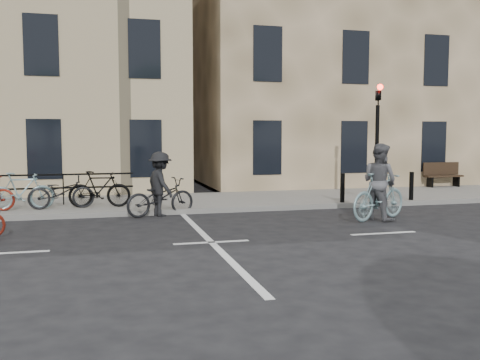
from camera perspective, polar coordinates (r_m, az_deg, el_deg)
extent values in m
plane|color=black|center=(11.25, -3.07, -6.68)|extent=(120.00, 120.00, 0.00)
cube|color=slate|center=(17.03, -20.61, -2.74)|extent=(46.00, 4.00, 0.15)
cube|color=#857050|center=(26.58, 10.73, 13.30)|extent=(14.00, 10.00, 12.00)
cylinder|color=black|center=(17.33, 14.38, 2.78)|extent=(0.12, 0.12, 3.00)
imported|color=black|center=(17.37, 14.52, 9.22)|extent=(0.15, 0.18, 0.90)
sphere|color=#FF0C05|center=(17.27, 14.72, 9.57)|extent=(0.18, 0.18, 0.18)
cylinder|color=black|center=(16.76, 10.87, -0.83)|extent=(0.14, 0.14, 0.90)
cylinder|color=black|center=(17.93, 17.81, -0.60)|extent=(0.14, 0.14, 0.90)
cube|color=black|center=(22.42, 19.61, -0.22)|extent=(0.06, 0.38, 0.40)
cube|color=black|center=(23.12, 22.07, -0.14)|extent=(0.06, 0.38, 0.40)
cube|color=black|center=(22.75, 20.88, 0.40)|extent=(1.60, 0.40, 0.06)
cube|color=black|center=(22.87, 20.64, 1.16)|extent=(1.60, 0.06, 0.50)
cube|color=black|center=(16.98, -23.64, -1.00)|extent=(7.25, 0.04, 0.95)
imported|color=#7EA1A6|center=(16.02, -22.29, -1.11)|extent=(1.75, 0.49, 1.05)
imported|color=black|center=(15.92, -18.53, -1.22)|extent=(1.80, 0.63, 0.95)
imported|color=black|center=(15.87, -14.75, -0.95)|extent=(1.75, 0.49, 1.05)
imported|color=#7EA1A6|center=(14.51, 14.62, -1.69)|extent=(2.14, 1.38, 1.25)
imported|color=#555559|center=(14.47, 14.66, -0.19)|extent=(1.09, 1.20, 2.01)
imported|color=black|center=(14.88, -8.48, -1.81)|extent=(2.11, 1.32, 1.05)
imported|color=black|center=(14.84, -8.50, -0.42)|extent=(1.01, 1.30, 1.78)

